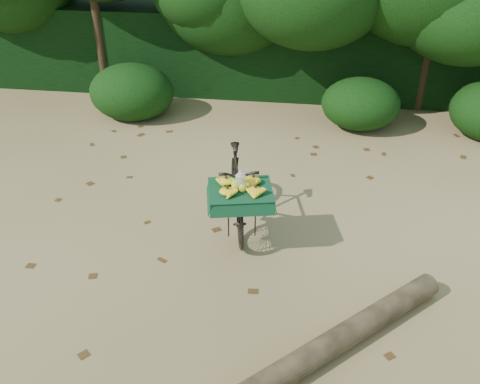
# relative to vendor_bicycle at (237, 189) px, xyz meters

# --- Properties ---
(ground) EXTENTS (80.00, 80.00, 0.00)m
(ground) POSITION_rel_vendor_bicycle_xyz_m (0.36, -0.80, -0.55)
(ground) COLOR tan
(ground) RESTS_ON ground
(vendor_bicycle) EXTENTS (1.02, 1.92, 1.09)m
(vendor_bicycle) POSITION_rel_vendor_bicycle_xyz_m (0.00, 0.00, 0.00)
(vendor_bicycle) COLOR black
(vendor_bicycle) RESTS_ON ground
(fallen_log) EXTENTS (2.82, 2.66, 0.26)m
(fallen_log) POSITION_rel_vendor_bicycle_xyz_m (1.09, -2.33, -0.42)
(fallen_log) COLOR brown
(fallen_log) RESTS_ON ground
(hedge_backdrop) EXTENTS (26.00, 1.80, 1.80)m
(hedge_backdrop) POSITION_rel_vendor_bicycle_xyz_m (0.36, 5.50, 0.35)
(hedge_backdrop) COLOR black
(hedge_backdrop) RESTS_ON ground
(tree_row) EXTENTS (14.50, 2.00, 4.00)m
(tree_row) POSITION_rel_vendor_bicycle_xyz_m (-0.29, 4.70, 1.45)
(tree_row) COLOR black
(tree_row) RESTS_ON ground
(bush_clumps) EXTENTS (8.80, 1.70, 0.90)m
(bush_clumps) POSITION_rel_vendor_bicycle_xyz_m (0.86, 3.50, -0.10)
(bush_clumps) COLOR black
(bush_clumps) RESTS_ON ground
(leaf_litter) EXTENTS (7.00, 7.30, 0.01)m
(leaf_litter) POSITION_rel_vendor_bicycle_xyz_m (0.36, -0.15, -0.55)
(leaf_litter) COLOR #452D12
(leaf_litter) RESTS_ON ground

